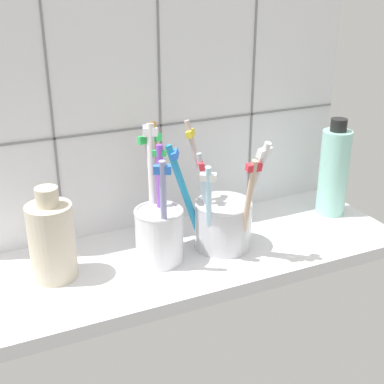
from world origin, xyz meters
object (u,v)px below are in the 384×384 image
Objects in this scene: ceramic_vase at (52,239)px; soap_bottle at (334,171)px; toothbrush_cup_left at (159,226)px; toothbrush_cup_right at (222,219)px.

soap_bottle reaches higher than ceramic_vase.
toothbrush_cup_left is at bearing -175.62° from soap_bottle.
toothbrush_cup_right is 1.47× the size of ceramic_vase.
toothbrush_cup_right is 1.16× the size of soap_bottle.
soap_bottle is at bearing 1.26° from ceramic_vase.
toothbrush_cup_right is at bearing -4.71° from ceramic_vase.
soap_bottle is (46.26, 1.02, 1.91)cm from ceramic_vase.
toothbrush_cup_right is 24.22cm from ceramic_vase.
soap_bottle is (31.83, 2.44, 2.31)cm from toothbrush_cup_left.
ceramic_vase is at bearing 174.37° from toothbrush_cup_left.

